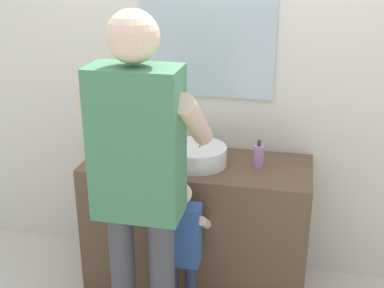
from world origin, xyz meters
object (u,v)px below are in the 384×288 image
at_px(soap_bottle, 259,156).
at_px(adult_parent, 139,165).
at_px(child_toddler, 182,242).
at_px(toothbrush_cup, 143,146).

distance_m(soap_bottle, adult_parent, 0.85).
relative_size(soap_bottle, child_toddler, 0.19).
relative_size(soap_bottle, adult_parent, 0.09).
distance_m(toothbrush_cup, soap_bottle, 0.71).
height_order(toothbrush_cup, soap_bottle, toothbrush_cup).
distance_m(soap_bottle, child_toddler, 0.66).
height_order(toothbrush_cup, child_toddler, toothbrush_cup).
height_order(toothbrush_cup, adult_parent, adult_parent).
relative_size(toothbrush_cup, adult_parent, 0.12).
bearing_deg(soap_bottle, toothbrush_cup, 177.13).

